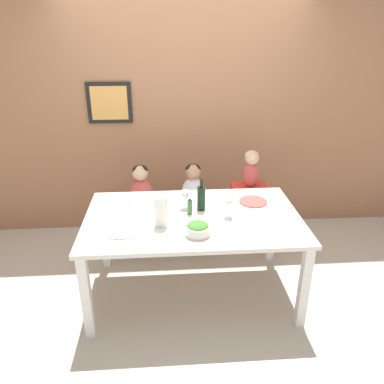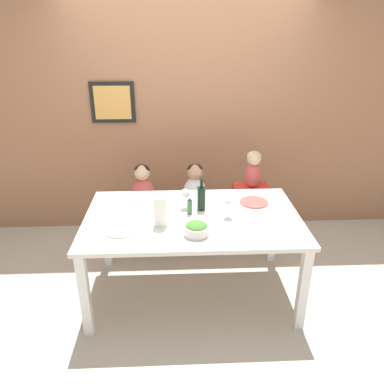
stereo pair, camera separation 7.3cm
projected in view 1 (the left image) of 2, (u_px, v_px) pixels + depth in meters
ground_plane at (193, 291)px, 3.37m from camera, size 14.00×14.00×0.00m
wall_back at (184, 112)px, 4.02m from camera, size 10.00×0.09×2.70m
dining_table at (193, 225)px, 3.10m from camera, size 1.76×1.06×0.77m
chair_far_left at (143, 217)px, 3.88m from camera, size 0.43×0.36×0.44m
chair_far_center at (193, 216)px, 3.92m from camera, size 0.43×0.36×0.44m
chair_right_highchair at (249, 200)px, 3.89m from camera, size 0.37×0.31×0.69m
person_child_left at (141, 189)px, 3.75m from camera, size 0.24×0.20×0.50m
person_child_center at (193, 188)px, 3.79m from camera, size 0.24×0.20×0.50m
person_baby_right at (251, 167)px, 3.74m from camera, size 0.17×0.15×0.38m
wine_bottle at (201, 197)px, 3.13m from camera, size 0.07×0.07×0.28m
paper_towel_roll at (161, 211)px, 2.87m from camera, size 0.11×0.11×0.24m
wine_glass_near at (229, 203)px, 3.00m from camera, size 0.07×0.07×0.18m
wine_glass_far at (185, 195)px, 3.14m from camera, size 0.07×0.07×0.18m
salad_bowl_large at (198, 229)px, 2.77m from camera, size 0.19×0.19×0.10m
dinner_plate_front_left at (123, 231)px, 2.83m from camera, size 0.25×0.25×0.01m
dinner_plate_back_left at (139, 200)px, 3.33m from camera, size 0.25×0.25×0.01m
dinner_plate_back_right at (253, 201)px, 3.30m from camera, size 0.25×0.25×0.01m
condiment_bottle_hot_sauce at (190, 206)px, 3.07m from camera, size 0.04×0.04×0.14m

